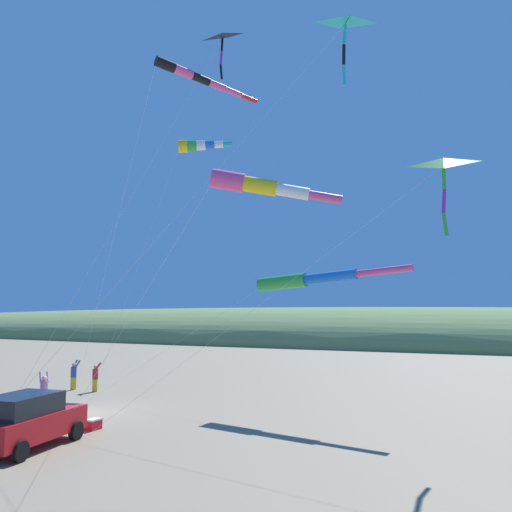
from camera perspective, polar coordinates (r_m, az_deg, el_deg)
ground_plane at (r=26.58m, az=-18.11°, el=-15.69°), size 600.00×600.00×0.00m
dune_ridge_grassy at (r=76.63m, az=11.14°, el=-9.17°), size 28.00×240.00×10.09m
parked_car at (r=20.48m, az=-23.47°, el=-15.87°), size 4.53×2.58×1.85m
cooler_box at (r=22.85m, az=-17.05°, el=-16.87°), size 0.62×0.42×0.42m
person_adult_flyer at (r=33.86m, az=-18.96°, el=-11.85°), size 0.58×0.49×1.72m
person_child_green_jacket at (r=27.25m, az=-21.78°, el=-13.22°), size 0.62×0.65×1.80m
person_bystander_far at (r=32.73m, az=-16.84°, el=-12.19°), size 0.55×0.59×1.66m
kite_delta_red_high_left at (r=27.03m, az=-3.69°, el=22.38°), size 7.07×6.97×17.87m
kite_windsock_rainbow_low_near at (r=16.85m, az=0.13°, el=7.54°), size 1.82×10.79×9.16m
kite_windsock_black_fish_shape at (r=24.14m, az=-6.58°, el=18.55°), size 4.36×8.08×15.10m
kite_delta_green_low_center at (r=26.66m, az=9.58°, el=23.48°), size 10.35×12.33×18.11m
kite_delta_teal_far_right at (r=22.64m, az=19.42°, el=9.27°), size 7.70×13.13×10.98m
kite_windsock_white_trailing at (r=32.91m, az=-6.26°, el=11.67°), size 6.94×4.49×14.88m
kite_windsock_long_streamer_left at (r=25.98m, az=5.54°, el=-2.53°), size 3.43×16.15×6.69m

